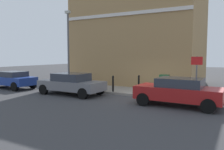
# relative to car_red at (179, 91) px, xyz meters

# --- Properties ---
(ground) EXTENTS (80.00, 80.00, 0.00)m
(ground) POSITION_rel_car_red_xyz_m (0.83, 2.12, -0.74)
(ground) COLOR #38383A
(sidewalk) EXTENTS (2.73, 30.00, 0.15)m
(sidewalk) POSITION_rel_car_red_xyz_m (2.66, 8.12, -0.67)
(sidewalk) COLOR gray
(sidewalk) RESTS_ON ground
(corner_building) EXTENTS (7.45, 10.10, 8.19)m
(corner_building) POSITION_rel_car_red_xyz_m (7.70, 5.17, 3.36)
(corner_building) COLOR #9E7A4C
(corner_building) RESTS_ON ground
(car_red) EXTENTS (1.96, 4.14, 1.39)m
(car_red) POSITION_rel_car_red_xyz_m (0.00, 0.00, 0.00)
(car_red) COLOR maroon
(car_red) RESTS_ON ground
(car_grey) EXTENTS (2.01, 4.27, 1.36)m
(car_grey) POSITION_rel_car_red_xyz_m (0.03, 6.72, -0.02)
(car_grey) COLOR slate
(car_grey) RESTS_ON ground
(car_blue) EXTENTS (1.88, 4.01, 1.29)m
(car_blue) POSITION_rel_car_red_xyz_m (-0.00, 12.41, -0.05)
(car_blue) COLOR navy
(car_blue) RESTS_ON ground
(utility_cabinet) EXTENTS (0.46, 0.61, 1.15)m
(utility_cabinet) POSITION_rel_car_red_xyz_m (2.55, 1.46, -0.06)
(utility_cabinet) COLOR #1E4C28
(utility_cabinet) RESTS_ON sidewalk
(bollard_near_cabinet) EXTENTS (0.14, 0.14, 1.04)m
(bollard_near_cabinet) POSITION_rel_car_red_xyz_m (2.65, 3.20, -0.04)
(bollard_near_cabinet) COLOR black
(bollard_near_cabinet) RESTS_ON sidewalk
(bollard_far_kerb) EXTENTS (0.14, 0.14, 1.04)m
(bollard_far_kerb) POSITION_rel_car_red_xyz_m (1.54, 4.53, -0.04)
(bollard_far_kerb) COLOR black
(bollard_far_kerb) RESTS_ON sidewalk
(street_sign) EXTENTS (0.08, 0.60, 2.30)m
(street_sign) POSITION_rel_car_red_xyz_m (1.75, -0.54, 0.92)
(street_sign) COLOR #59595B
(street_sign) RESTS_ON sidewalk
(lamppost) EXTENTS (0.20, 0.44, 5.72)m
(lamppost) POSITION_rel_car_red_xyz_m (2.55, 9.02, 2.56)
(lamppost) COLOR #59595B
(lamppost) RESTS_ON sidewalk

